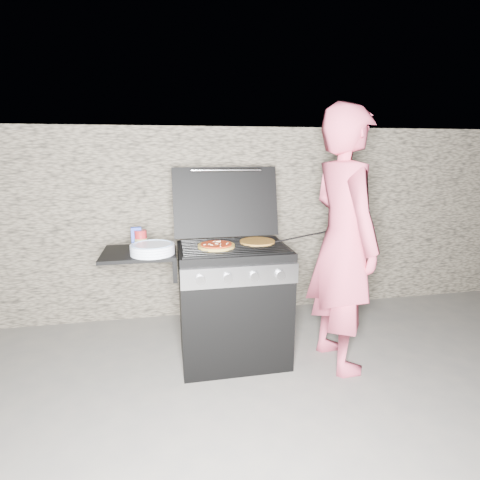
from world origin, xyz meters
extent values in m
plane|color=#5F5C59|center=(0.00, 0.00, 0.00)|extent=(50.00, 50.00, 0.00)
cube|color=gray|center=(0.00, 1.05, 0.90)|extent=(8.00, 0.35, 1.80)
cylinder|color=#BD8A33|center=(0.19, 0.06, 0.92)|extent=(0.27, 0.27, 0.01)
cylinder|color=maroon|center=(-0.66, 0.08, 0.97)|extent=(0.10, 0.10, 0.13)
cube|color=#293EAD|center=(-0.69, 0.09, 0.98)|extent=(0.08, 0.05, 0.15)
cylinder|color=white|center=(-0.57, -0.09, 0.94)|extent=(0.32, 0.32, 0.07)
imported|color=#CE4762|center=(0.77, -0.18, 0.95)|extent=(0.51, 0.73, 1.90)
cylinder|color=black|center=(0.53, 0.00, 0.96)|extent=(0.46, 0.04, 0.09)
camera|label=1|loc=(-0.45, -2.61, 1.59)|focal=28.00mm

